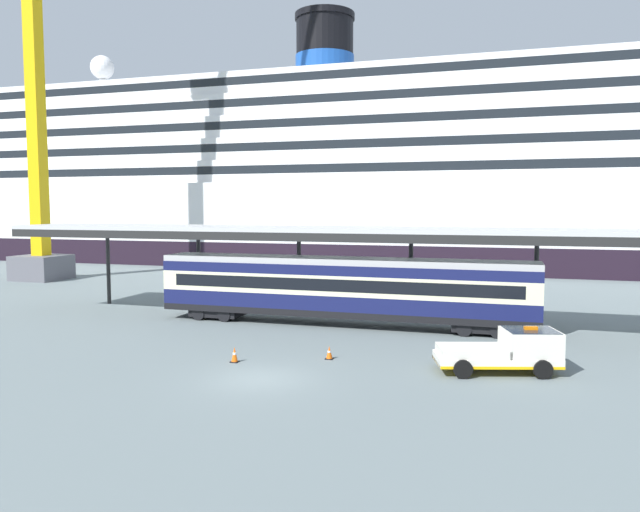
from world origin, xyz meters
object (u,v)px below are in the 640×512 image
traffic_cone_near (235,355)px  quay_bollard (528,354)px  service_truck (509,350)px  traffic_cone_mid (329,353)px  cruise_ship (343,180)px  train_carriage (342,287)px  dockside_crane (37,76)px

traffic_cone_near → quay_bollard: (12.99, 3.45, 0.16)m
quay_bollard → service_truck: bearing=-120.1°
service_truck → traffic_cone_mid: bearing=-179.3°
cruise_ship → quay_bollard: cruise_ship is taller
cruise_ship → train_carriage: (11.35, -43.34, -8.41)m
train_carriage → cruise_ship: bearing=104.7°
service_truck → traffic_cone_mid: 8.10m
traffic_cone_near → dockside_crane: size_ratio=0.01×
cruise_ship → traffic_cone_near: size_ratio=186.45×
traffic_cone_mid → quay_bollard: bearing=10.2°
train_carriage → dockside_crane: bearing=158.2°
traffic_cone_near → dockside_crane: dockside_crane is taller
traffic_cone_mid → train_carriage: bearing=100.7°
service_truck → traffic_cone_mid: (-8.07, -0.10, -0.69)m
train_carriage → traffic_cone_mid: train_carriage is taller
dockside_crane → train_carriage: bearing=-21.8°
cruise_ship → dockside_crane: size_ratio=2.17×
traffic_cone_mid → quay_bollard: size_ratio=0.65×
train_carriage → service_truck: bearing=-39.6°
cruise_ship → quay_bollard: 55.29m
traffic_cone_near → service_truck: bearing=9.0°
cruise_ship → train_carriage: 45.59m
dockside_crane → traffic_cone_mid: bearing=-31.3°
cruise_ship → train_carriage: size_ratio=5.85×
train_carriage → dockside_crane: dockside_crane is taller
cruise_ship → quay_bollard: (21.82, -49.77, -10.20)m
traffic_cone_mid → dockside_crane: dockside_crane is taller
dockside_crane → quay_bollard: 52.41m
dockside_crane → quay_bollard: size_ratio=63.97×
quay_bollard → dockside_crane: bearing=155.8°
train_carriage → traffic_cone_near: size_ratio=31.90×
dockside_crane → quay_bollard: bearing=-24.2°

